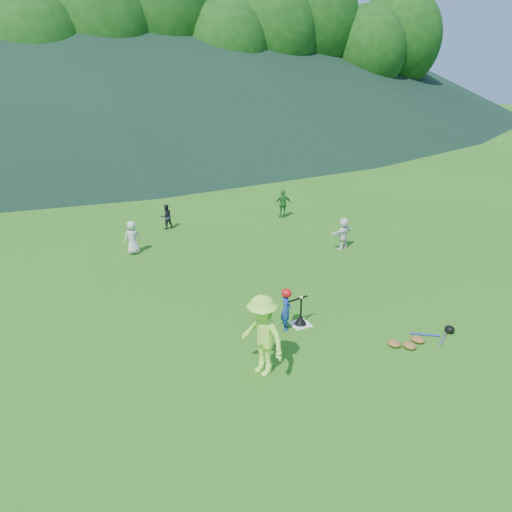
{
  "coord_description": "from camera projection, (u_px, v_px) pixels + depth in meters",
  "views": [
    {
      "loc": [
        -5.55,
        -9.13,
        5.96
      ],
      "look_at": [
        0.0,
        2.5,
        0.9
      ],
      "focal_mm": 35.0,
      "sensor_mm": 36.0,
      "label": 1
    }
  ],
  "objects": [
    {
      "name": "batter_child",
      "position": [
        286.0,
        310.0,
        11.71
      ],
      "size": [
        0.38,
        0.44,
        1.02
      ],
      "primitive_type": "imported",
      "rotation": [
        0.0,
        0.0,
        1.13
      ],
      "color": "navy",
      "rests_on": "ground"
    },
    {
      "name": "fielder_c",
      "position": [
        283.0,
        204.0,
        20.12
      ],
      "size": [
        0.72,
        0.43,
        1.15
      ],
      "primitive_type": "imported",
      "rotation": [
        0.0,
        0.0,
        2.91
      ],
      "color": "#217128",
      "rests_on": "ground"
    },
    {
      "name": "batting_tee",
      "position": [
        301.0,
        320.0,
        12.03
      ],
      "size": [
        0.3,
        0.3,
        0.68
      ],
      "color": "black",
      "rests_on": "home_plate"
    },
    {
      "name": "equipment_pile",
      "position": [
        418.0,
        339.0,
        11.31
      ],
      "size": [
        1.8,
        0.78,
        0.19
      ],
      "color": "olive",
      "rests_on": "ground"
    },
    {
      "name": "baseball",
      "position": [
        301.0,
        297.0,
        11.81
      ],
      "size": [
        0.08,
        0.08,
        0.08
      ],
      "primitive_type": "sphere",
      "color": "white",
      "rests_on": "batting_tee"
    },
    {
      "name": "home_plate",
      "position": [
        300.0,
        324.0,
        12.07
      ],
      "size": [
        0.45,
        0.45,
        0.02
      ],
      "primitive_type": "cube",
      "color": "silver",
      "rests_on": "ground"
    },
    {
      "name": "tree_line",
      "position": [
        80.0,
        29.0,
        37.58
      ],
      "size": [
        70.04,
        11.4,
        14.82
      ],
      "color": "#382314",
      "rests_on": "ground"
    },
    {
      "name": "batter_gear",
      "position": [
        287.0,
        294.0,
        11.57
      ],
      "size": [
        0.73,
        0.26,
        0.38
      ],
      "color": "#BB0C13",
      "rests_on": "ground"
    },
    {
      "name": "fielder_d",
      "position": [
        343.0,
        233.0,
        16.77
      ],
      "size": [
        1.05,
        0.58,
        1.08
      ],
      "primitive_type": "imported",
      "rotation": [
        0.0,
        0.0,
        3.41
      ],
      "color": "white",
      "rests_on": "ground"
    },
    {
      "name": "outfield_fence",
      "position": [
        101.0,
        140.0,
        35.34
      ],
      "size": [
        70.07,
        0.08,
        1.33
      ],
      "color": "gray",
      "rests_on": "ground"
    },
    {
      "name": "adult_coach",
      "position": [
        262.0,
        336.0,
        9.91
      ],
      "size": [
        0.95,
        1.26,
        1.73
      ],
      "primitive_type": "imported",
      "rotation": [
        0.0,
        0.0,
        -1.27
      ],
      "color": "#A7F548",
      "rests_on": "ground"
    },
    {
      "name": "fielder_b",
      "position": [
        166.0,
        217.0,
        18.79
      ],
      "size": [
        0.51,
        0.42,
        0.95
      ],
      "primitive_type": "imported",
      "rotation": [
        0.0,
        0.0,
        3.28
      ],
      "color": "black",
      "rests_on": "ground"
    },
    {
      "name": "ground",
      "position": [
        300.0,
        325.0,
        12.08
      ],
      "size": [
        120.0,
        120.0,
        0.0
      ],
      "primitive_type": "plane",
      "color": "#2C6116",
      "rests_on": "ground"
    },
    {
      "name": "fielder_a",
      "position": [
        132.0,
        238.0,
        16.32
      ],
      "size": [
        0.58,
        0.41,
        1.11
      ],
      "primitive_type": "imported",
      "rotation": [
        0.0,
        0.0,
        3.25
      ],
      "color": "#BCBCBC",
      "rests_on": "ground"
    }
  ]
}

